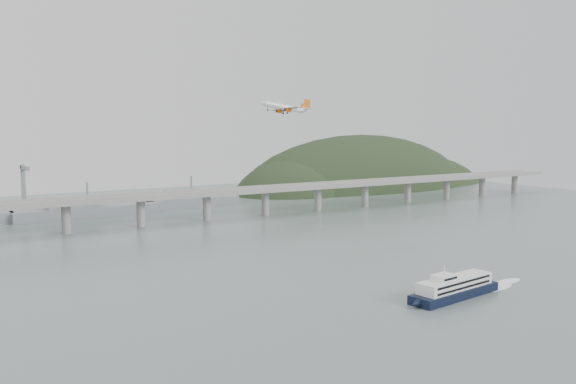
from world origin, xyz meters
TOP-DOWN VIEW (x-y plane):
  - ground at (0.00, 0.00)m, footprint 900.00×900.00m
  - bridge at (-1.15, 200.00)m, footprint 800.00×22.00m
  - headland at (285.18, 331.75)m, footprint 365.00×155.00m
  - ferry at (21.50, -39.45)m, footprint 76.36×19.85m
  - airliner at (13.89, 79.36)m, footprint 32.64×29.55m

SIDE VIEW (x-z plane):
  - headland at x=285.18m, z-range -97.34..58.66m
  - ground at x=0.00m, z-range 0.00..0.00m
  - ferry at x=21.50m, z-range -3.30..11.12m
  - bridge at x=-1.15m, z-range 5.70..29.60m
  - airliner at x=13.89m, z-range 75.58..84.49m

